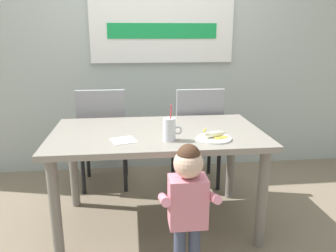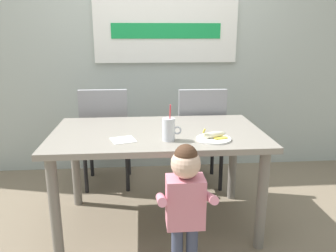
{
  "view_description": "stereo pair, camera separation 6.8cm",
  "coord_description": "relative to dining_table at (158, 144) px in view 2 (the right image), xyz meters",
  "views": [
    {
      "loc": [
        -0.18,
        -2.32,
        1.43
      ],
      "look_at": [
        0.07,
        -0.09,
        0.81
      ],
      "focal_mm": 35.91,
      "sensor_mm": 36.0,
      "label": 1
    },
    {
      "loc": [
        -0.12,
        -2.32,
        1.43
      ],
      "look_at": [
        0.07,
        -0.09,
        0.81
      ],
      "focal_mm": 35.91,
      "sensor_mm": 36.0,
      "label": 2
    }
  ],
  "objects": [
    {
      "name": "back_wall",
      "position": [
        0.0,
        1.22,
        0.8
      ],
      "size": [
        6.4,
        0.17,
        2.9
      ],
      "color": "#ADB7B2",
      "rests_on": "ground"
    },
    {
      "name": "peeled_banana",
      "position": [
        0.37,
        -0.23,
        0.13
      ],
      "size": [
        0.18,
        0.12,
        0.07
      ],
      "rotation": [
        0.0,
        0.0,
        0.28
      ],
      "color": "#F4EAC6",
      "rests_on": "snack_plate"
    },
    {
      "name": "paper_napkin",
      "position": [
        -0.24,
        -0.2,
        0.1
      ],
      "size": [
        0.19,
        0.19,
        0.0
      ],
      "primitive_type": "cube",
      "rotation": [
        0.0,
        0.0,
        0.3
      ],
      "color": "white",
      "rests_on": "dining_table"
    },
    {
      "name": "milk_cup",
      "position": [
        0.06,
        -0.23,
        0.16
      ],
      "size": [
        0.13,
        0.08,
        0.25
      ],
      "color": "silver",
      "rests_on": "dining_table"
    },
    {
      "name": "dining_chair_right",
      "position": [
        0.42,
        0.62,
        -0.11
      ],
      "size": [
        0.44,
        0.45,
        0.96
      ],
      "rotation": [
        0.0,
        0.0,
        3.14
      ],
      "color": "gray",
      "rests_on": "ground"
    },
    {
      "name": "snack_plate",
      "position": [
        0.36,
        -0.24,
        0.1
      ],
      "size": [
        0.23,
        0.23,
        0.01
      ],
      "primitive_type": "cylinder",
      "color": "white",
      "rests_on": "dining_table"
    },
    {
      "name": "dining_chair_left",
      "position": [
        -0.44,
        0.68,
        -0.11
      ],
      "size": [
        0.44,
        0.44,
        0.96
      ],
      "rotation": [
        0.0,
        0.0,
        3.14
      ],
      "color": "gray",
      "rests_on": "ground"
    },
    {
      "name": "ground_plane",
      "position": [
        0.0,
        0.0,
        -0.65
      ],
      "size": [
        24.0,
        24.0,
        0.0
      ],
      "primitive_type": "plane",
      "color": "#7A6B56"
    },
    {
      "name": "dining_table",
      "position": [
        0.0,
        0.0,
        0.0
      ],
      "size": [
        1.51,
        0.88,
        0.75
      ],
      "color": "gray",
      "rests_on": "ground"
    },
    {
      "name": "toddler_standing",
      "position": [
        0.13,
        -0.59,
        -0.12
      ],
      "size": [
        0.33,
        0.24,
        0.84
      ],
      "color": "#3F4760",
      "rests_on": "ground"
    }
  ]
}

